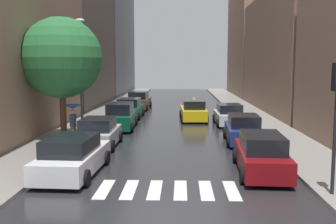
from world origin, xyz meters
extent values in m
cube|color=#252527|center=(0.00, 24.00, -0.02)|extent=(28.00, 72.00, 0.04)
cube|color=gray|center=(-6.50, 24.00, 0.07)|extent=(3.00, 72.00, 0.15)
cube|color=gray|center=(6.50, 24.00, 0.07)|extent=(3.00, 72.00, 0.15)
cube|color=silver|center=(-2.25, 2.78, 0.01)|extent=(0.45, 2.20, 0.01)
cube|color=silver|center=(-1.35, 2.78, 0.01)|extent=(0.45, 2.20, 0.01)
cube|color=silver|center=(-0.45, 2.78, 0.01)|extent=(0.45, 2.20, 0.01)
cube|color=silver|center=(0.45, 2.78, 0.01)|extent=(0.45, 2.20, 0.01)
cube|color=silver|center=(1.35, 2.78, 0.01)|extent=(0.45, 2.20, 0.01)
cube|color=silver|center=(2.25, 2.78, 0.01)|extent=(0.45, 2.20, 0.01)
cube|color=slate|center=(-11.00, 50.21, 8.26)|extent=(6.00, 20.50, 16.51)
cube|color=#8C6B56|center=(11.00, 26.90, 5.52)|extent=(6.00, 20.68, 11.03)
cube|color=#8C6B56|center=(11.00, 46.31, 11.73)|extent=(6.00, 16.44, 23.45)
cube|color=silver|center=(-3.86, 4.62, 0.56)|extent=(2.13, 4.86, 0.77)
cube|color=black|center=(-3.87, 4.39, 1.27)|extent=(1.81, 2.70, 0.63)
cylinder|color=black|center=(-4.75, 6.24, 0.32)|extent=(0.25, 0.65, 0.64)
cylinder|color=black|center=(-2.82, 6.16, 0.32)|extent=(0.25, 0.65, 0.64)
cylinder|color=black|center=(-4.89, 3.09, 0.32)|extent=(0.25, 0.65, 0.64)
cylinder|color=black|center=(-2.96, 3.01, 0.32)|extent=(0.25, 0.65, 0.64)
cube|color=#B2B7BF|center=(-3.96, 10.01, 0.56)|extent=(1.88, 4.04, 0.77)
cube|color=black|center=(-3.96, 9.81, 1.26)|extent=(1.65, 2.22, 0.63)
cylinder|color=black|center=(-4.89, 11.34, 0.32)|extent=(0.22, 0.64, 0.64)
cylinder|color=black|center=(-3.02, 11.34, 0.32)|extent=(0.22, 0.64, 0.64)
cylinder|color=black|center=(-4.89, 8.68, 0.32)|extent=(0.22, 0.64, 0.64)
cylinder|color=black|center=(-3.02, 8.68, 0.32)|extent=(0.22, 0.64, 0.64)
cube|color=#0C4C2D|center=(-3.71, 16.04, 0.62)|extent=(1.94, 4.83, 0.90)
cube|color=black|center=(-3.70, 15.80, 1.44)|extent=(1.66, 2.67, 0.73)
cylinder|color=black|center=(-4.66, 17.59, 0.32)|extent=(0.24, 0.65, 0.64)
cylinder|color=black|center=(-2.85, 17.64, 0.32)|extent=(0.24, 0.65, 0.64)
cylinder|color=black|center=(-4.58, 14.44, 0.32)|extent=(0.24, 0.65, 0.64)
cylinder|color=black|center=(-2.76, 14.49, 0.32)|extent=(0.24, 0.65, 0.64)
cube|color=#0C4C2D|center=(-3.82, 21.59, 0.58)|extent=(1.98, 4.42, 0.81)
cube|color=black|center=(-3.82, 21.37, 1.32)|extent=(1.71, 2.45, 0.66)
cylinder|color=black|center=(-4.71, 23.06, 0.32)|extent=(0.24, 0.65, 0.64)
cylinder|color=black|center=(-2.85, 23.01, 0.32)|extent=(0.24, 0.65, 0.64)
cylinder|color=black|center=(-4.79, 20.17, 0.32)|extent=(0.24, 0.65, 0.64)
cylinder|color=black|center=(-2.92, 20.13, 0.32)|extent=(0.24, 0.65, 0.64)
cube|color=brown|center=(-3.73, 27.99, 0.62)|extent=(2.08, 4.72, 0.88)
cube|color=black|center=(-3.74, 27.76, 1.42)|extent=(1.77, 2.62, 0.72)
cylinder|color=black|center=(-4.62, 29.56, 0.32)|extent=(0.24, 0.65, 0.64)
cylinder|color=black|center=(-2.72, 29.49, 0.32)|extent=(0.24, 0.65, 0.64)
cylinder|color=black|center=(-4.74, 26.49, 0.32)|extent=(0.24, 0.65, 0.64)
cylinder|color=black|center=(-2.84, 26.42, 0.32)|extent=(0.24, 0.65, 0.64)
cube|color=maroon|center=(3.71, 5.11, 0.58)|extent=(1.99, 4.83, 0.81)
cube|color=black|center=(3.70, 4.88, 1.32)|extent=(1.68, 2.68, 0.66)
cylinder|color=black|center=(2.91, 6.72, 0.32)|extent=(0.25, 0.65, 0.64)
cylinder|color=black|center=(4.67, 6.64, 0.32)|extent=(0.25, 0.65, 0.64)
cylinder|color=black|center=(2.76, 3.59, 0.32)|extent=(0.25, 0.65, 0.64)
cylinder|color=black|center=(4.52, 3.50, 0.32)|extent=(0.25, 0.65, 0.64)
cube|color=navy|center=(3.96, 11.31, 0.57)|extent=(1.97, 4.19, 0.79)
cube|color=black|center=(3.95, 11.10, 1.30)|extent=(1.68, 2.33, 0.65)
cylinder|color=black|center=(3.11, 12.70, 0.32)|extent=(0.24, 0.65, 0.64)
cylinder|color=black|center=(4.91, 12.63, 0.32)|extent=(0.24, 0.65, 0.64)
cylinder|color=black|center=(3.00, 9.98, 0.32)|extent=(0.24, 0.65, 0.64)
cylinder|color=black|center=(4.81, 9.91, 0.32)|extent=(0.24, 0.65, 0.64)
cube|color=silver|center=(3.95, 17.89, 0.56)|extent=(1.93, 4.05, 0.76)
cube|color=black|center=(3.95, 17.69, 1.25)|extent=(1.67, 2.24, 0.62)
cylinder|color=black|center=(3.00, 19.19, 0.32)|extent=(0.23, 0.64, 0.64)
cylinder|color=black|center=(4.83, 19.24, 0.32)|extent=(0.23, 0.64, 0.64)
cylinder|color=black|center=(3.06, 16.55, 0.32)|extent=(0.23, 0.64, 0.64)
cylinder|color=black|center=(4.89, 16.59, 0.32)|extent=(0.23, 0.64, 0.64)
cube|color=yellow|center=(1.42, 20.34, 0.57)|extent=(2.03, 4.74, 0.80)
cube|color=black|center=(1.43, 20.11, 1.30)|extent=(1.73, 2.63, 0.65)
cube|color=#F2EDCC|center=(1.43, 20.11, 1.72)|extent=(0.21, 0.37, 0.18)
cylinder|color=black|center=(0.44, 21.84, 0.32)|extent=(0.25, 0.65, 0.64)
cylinder|color=black|center=(2.29, 21.92, 0.32)|extent=(0.25, 0.65, 0.64)
cylinder|color=black|center=(0.56, 18.77, 0.32)|extent=(0.25, 0.65, 0.64)
cylinder|color=black|center=(2.41, 18.84, 0.32)|extent=(0.25, 0.65, 0.64)
cylinder|color=#38513D|center=(-5.45, 10.40, 0.58)|extent=(0.28, 0.28, 0.86)
cylinder|color=navy|center=(-5.45, 10.40, 1.35)|extent=(0.36, 0.36, 0.68)
sphere|color=tan|center=(-5.45, 10.40, 1.83)|extent=(0.27, 0.27, 0.27)
cone|color=navy|center=(-5.45, 10.40, 2.12)|extent=(1.00, 1.00, 0.20)
cylinder|color=#333338|center=(-5.45, 10.40, 1.74)|extent=(0.02, 0.02, 0.77)
cylinder|color=#513823|center=(-6.33, 11.58, 1.49)|extent=(0.36, 0.36, 2.68)
sphere|color=#276734|center=(-6.33, 11.58, 4.79)|extent=(4.60, 4.60, 4.60)
cylinder|color=black|center=(5.45, 2.09, 1.85)|extent=(0.12, 0.12, 3.40)
cylinder|color=#595B60|center=(-5.55, 12.77, 3.49)|extent=(0.16, 0.16, 6.69)
ellipsoid|color=beige|center=(-5.55, 12.77, 6.99)|extent=(0.60, 0.28, 0.24)
camera|label=1|loc=(0.47, -10.60, 4.38)|focal=41.93mm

